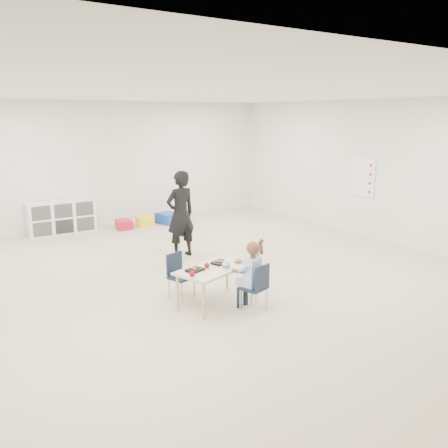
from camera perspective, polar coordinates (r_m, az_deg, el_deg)
room at (r=7.11m, az=-1.04°, el=4.18°), size 9.00×9.02×2.80m
table at (r=6.40m, az=-0.92°, el=-7.32°), size 1.26×0.89×0.52m
chair_near at (r=6.21m, az=3.59°, el=-7.54°), size 0.38×0.36×0.63m
chair_far at (r=6.60m, az=-5.15°, el=-6.29°), size 0.38×0.36×0.63m
child at (r=6.14m, az=3.61°, el=-5.96°), size 0.52×0.52×0.99m
lunch_tray_near at (r=6.44m, az=-0.49°, el=-4.64°), size 0.26×0.22×0.03m
lunch_tray_far at (r=6.14m, az=-3.53°, el=-5.53°), size 0.26×0.22×0.03m
milk_carton at (r=6.23m, az=0.25°, el=-4.90°), size 0.09×0.09×0.10m
bread_roll at (r=6.47m, az=1.75°, el=-4.39°), size 0.09×0.09×0.07m
apple_near at (r=6.24m, az=-2.07°, el=-5.01°), size 0.07×0.07×0.07m
apple_far at (r=5.94m, az=-3.86°, el=-5.99°), size 0.07×0.07×0.07m
cubby_shelf at (r=10.74m, az=-18.97°, el=0.78°), size 1.40×0.40×0.70m
rules_poster at (r=10.20m, az=16.36°, el=5.49°), size 0.02×0.60×0.80m
adult at (r=8.42m, az=-5.25°, el=1.18°), size 0.60×0.42×1.55m
bin_red at (r=10.83m, az=-11.95°, el=-0.05°), size 0.38×0.46×0.20m
bin_yellow at (r=11.08m, az=-9.54°, el=0.39°), size 0.40×0.49×0.22m
bin_blue at (r=11.22m, az=-6.80°, el=0.70°), size 0.48×0.57×0.24m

